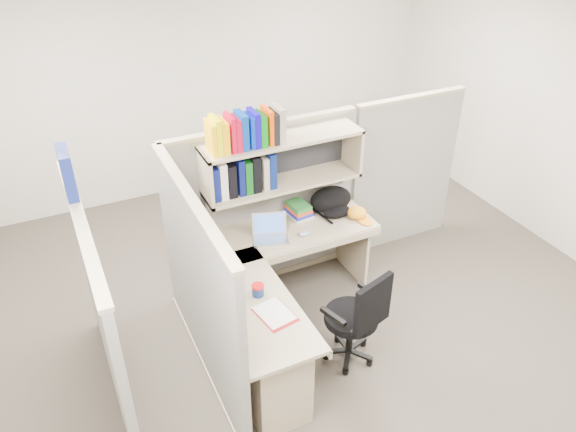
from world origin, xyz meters
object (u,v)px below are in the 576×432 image
backpack (334,202)px  snack_canister (258,290)px  desk (277,332)px  task_chair (354,331)px  laptop (270,230)px

backpack → snack_canister: bearing=-135.2°
desk → task_chair: size_ratio=1.91×
backpack → task_chair: (-0.38, -1.06, -0.53)m
backpack → snack_canister: 1.33m
laptop → snack_canister: bearing=-103.1°
laptop → snack_canister: (-0.38, -0.63, -0.06)m
task_chair → laptop: bearing=109.3°
desk → laptop: size_ratio=5.84×
backpack → task_chair: bearing=-100.7°
desk → backpack: (0.99, 0.93, 0.41)m
laptop → backpack: bearing=30.3°
task_chair → snack_canister: bearing=157.6°
backpack → snack_canister: size_ratio=4.24×
backpack → task_chair: size_ratio=0.44×
desk → task_chair: bearing=-12.6°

